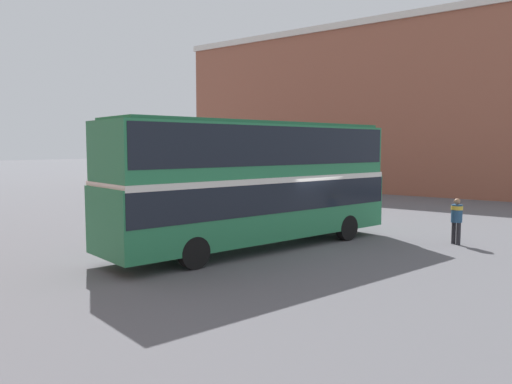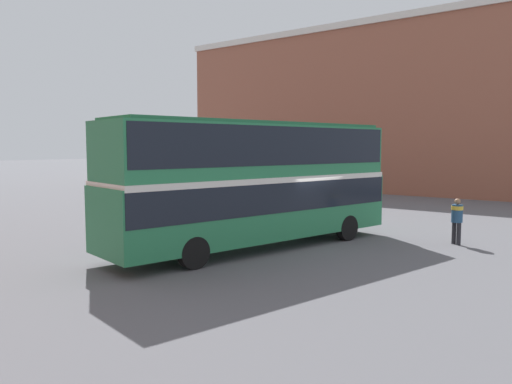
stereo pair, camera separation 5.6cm
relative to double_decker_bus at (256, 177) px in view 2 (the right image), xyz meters
The scene contains 5 objects.
ground_plane 3.12m from the double_decker_bus, 23.15° to the right, with size 240.00×240.00×0.00m, color #5B5B60.
building_row_right 27.72m from the double_decker_bus, 12.62° to the left, with size 10.27×36.28×13.28m.
double_decker_bus is the anchor object (origin of this frame).
pedestrian_foreground 7.57m from the double_decker_bus, 47.61° to the right, with size 0.58×0.58×1.71m.
parked_car_kerb_near 19.71m from the double_decker_bus, 58.09° to the left, with size 4.20×2.09×1.59m.
Camera 2 is at (-15.55, -9.97, 3.61)m, focal length 35.00 mm.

